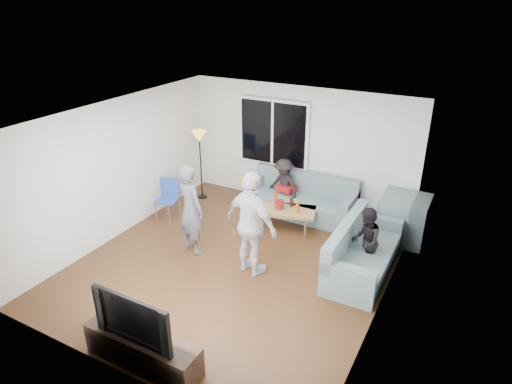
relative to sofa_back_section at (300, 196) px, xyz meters
The scene contains 30 objects.
floor 2.33m from the sofa_back_section, 96.22° to the right, with size 5.00×5.50×0.04m, color #56351C.
ceiling 3.17m from the sofa_back_section, 96.22° to the right, with size 5.00×5.50×0.04m, color white.
wall_back 1.04m from the sofa_back_section, 116.33° to the left, with size 5.00×0.04×2.60m, color silver.
wall_front 5.12m from the sofa_back_section, 92.81° to the right, with size 5.00×0.04×2.60m, color silver.
wall_left 3.68m from the sofa_back_section, 140.64° to the right, with size 0.04×5.50×2.60m, color silver.
wall_right 3.33m from the sofa_back_section, 44.97° to the right, with size 0.04×5.50×2.60m, color silver.
window_frame 1.47m from the sofa_back_section, 153.64° to the left, with size 1.62×0.06×1.47m, color white.
window_glass 1.46m from the sofa_back_section, 155.85° to the left, with size 1.50×0.02×1.35m, color black.
window_mullion 1.46m from the sofa_back_section, 156.41° to the left, with size 0.05×0.03×1.35m, color white.
radiator 0.94m from the sofa_back_section, 155.85° to the left, with size 1.30×0.12×0.62m, color silver.
potted_plant 0.67m from the sofa_back_section, 140.84° to the left, with size 0.20×0.16×0.36m, color #265F27.
vase 1.18m from the sofa_back_section, 162.24° to the left, with size 0.16×0.16×0.17m, color white.
sofa_back_section is the anchor object (origin of this frame).
sofa_right_section 2.28m from the sofa_back_section, 39.07° to the right, with size 0.85×2.00×0.85m, color slate, non-canonical shape.
sofa_corner 2.11m from the sofa_back_section, ahead, with size 0.85×0.85×0.85m, color slate.
cushion_yellow 1.20m from the sofa_back_section, behind, with size 0.38×0.32×0.14m, color yellow.
cushion_red 0.36m from the sofa_back_section, behind, with size 0.36×0.30×0.13m, color maroon.
coffee_table 0.69m from the sofa_back_section, 89.63° to the right, with size 1.10×0.60×0.40m, color #A1844E.
pitcher 0.71m from the sofa_back_section, 101.64° to the right, with size 0.17×0.17×0.17m, color maroon.
side_chair 2.74m from the sofa_back_section, 146.87° to the right, with size 0.40×0.40×0.86m, color #2547A1, non-canonical shape.
floor_lamp 2.34m from the sofa_back_section, behind, with size 0.32×0.32×1.56m, color orange, non-canonical shape.
player_left 2.55m from the sofa_back_section, 117.00° to the right, with size 0.61×0.40×1.68m, color #49494D.
player_right 2.38m from the sofa_back_section, 86.79° to the right, with size 1.05×0.44×1.80m, color silver.
spectator_right 2.29m from the sofa_back_section, 39.07° to the right, with size 0.57×0.44×1.17m, color black.
spectator_back 0.43m from the sofa_back_section, behind, with size 0.74×0.43×1.15m, color black.
tv_console 4.78m from the sofa_back_section, 91.17° to the right, with size 1.60×0.40×0.44m, color #34251A.
television 4.78m from the sofa_back_section, 91.17° to the right, with size 1.14×0.15×0.66m, color black.
bottle_d 0.74m from the sofa_back_section, 70.97° to the right, with size 0.07×0.07×0.23m, color #DE5313.
bottle_a 0.61m from the sofa_back_section, 121.70° to the right, with size 0.07×0.07×0.24m, color #C6410B.
bottle_c 0.51m from the sofa_back_section, 87.29° to the right, with size 0.07×0.07×0.20m, color black.
Camera 1 is at (3.43, -5.60, 4.35)m, focal length 31.31 mm.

